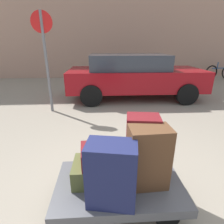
# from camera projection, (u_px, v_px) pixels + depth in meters

# --- Properties ---
(ground_plane) EXTENTS (60.00, 60.00, 0.00)m
(ground_plane) POSITION_uv_depth(u_px,v_px,m) (119.00, 206.00, 2.05)
(ground_plane) COLOR gray
(luggage_cart) EXTENTS (1.34, 0.80, 0.34)m
(luggage_cart) POSITION_uv_depth(u_px,v_px,m) (119.00, 187.00, 1.96)
(luggage_cart) COLOR #4C4C51
(luggage_cart) RESTS_ON ground_plane
(suitcase_olive_front_left) EXTENTS (0.59, 0.39, 0.22)m
(suitcase_olive_front_left) POSITION_uv_depth(u_px,v_px,m) (101.00, 171.00, 1.93)
(suitcase_olive_front_left) COLOR #4C5128
(suitcase_olive_front_left) RESTS_ON luggage_cart
(suitcase_brown_rear_left) EXTENTS (0.41, 0.28, 0.65)m
(suitcase_brown_rear_left) POSITION_uv_depth(u_px,v_px,m) (148.00, 157.00, 1.80)
(suitcase_brown_rear_left) COLOR #51331E
(suitcase_brown_rear_left) RESTS_ON luggage_cart
(suitcase_maroon_front_right) EXTENTS (0.38, 0.30, 0.67)m
(suitcase_maroon_front_right) POSITION_uv_depth(u_px,v_px,m) (142.00, 144.00, 2.02)
(suitcase_maroon_front_right) COLOR maroon
(suitcase_maroon_front_right) RESTS_ON luggage_cart
(suitcase_navy_stacked_top) EXTENTS (0.48, 0.35, 0.61)m
(suitcase_navy_stacked_top) POSITION_uv_depth(u_px,v_px,m) (112.00, 174.00, 1.60)
(suitcase_navy_stacked_top) COLOR #191E47
(suitcase_navy_stacked_top) RESTS_ON luggage_cart
(duffel_bag_maroon_topmost_pile) EXTENTS (0.41, 0.35, 0.19)m
(duffel_bag_maroon_topmost_pile) POSITION_uv_depth(u_px,v_px,m) (100.00, 155.00, 1.86)
(duffel_bag_maroon_topmost_pile) COLOR maroon
(duffel_bag_maroon_topmost_pile) RESTS_ON suitcase_olive_front_left
(parked_car) EXTENTS (4.31, 1.95, 1.42)m
(parked_car) POSITION_uv_depth(u_px,v_px,m) (133.00, 75.00, 5.93)
(parked_car) COLOR maroon
(parked_car) RESTS_ON ground_plane
(bicycle_leaning) EXTENTS (1.73, 0.43, 0.96)m
(bicycle_leaning) POSITION_uv_depth(u_px,v_px,m) (220.00, 72.00, 9.28)
(bicycle_leaning) COLOR black
(bicycle_leaning) RESTS_ON ground_plane
(bollard_kerb_near) EXTENTS (0.27, 0.27, 0.63)m
(bollard_kerb_near) POSITION_uv_depth(u_px,v_px,m) (170.00, 78.00, 7.88)
(bollard_kerb_near) COLOR #72665B
(bollard_kerb_near) RESTS_ON ground_plane
(bollard_kerb_mid) EXTENTS (0.27, 0.27, 0.63)m
(bollard_kerb_mid) POSITION_uv_depth(u_px,v_px,m) (204.00, 78.00, 7.97)
(bollard_kerb_mid) COLOR #72665B
(bollard_kerb_mid) RESTS_ON ground_plane
(no_parking_sign) EXTENTS (0.50, 0.07, 2.46)m
(no_parking_sign) POSITION_uv_depth(u_px,v_px,m) (45.00, 53.00, 4.43)
(no_parking_sign) COLOR slate
(no_parking_sign) RESTS_ON ground_plane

